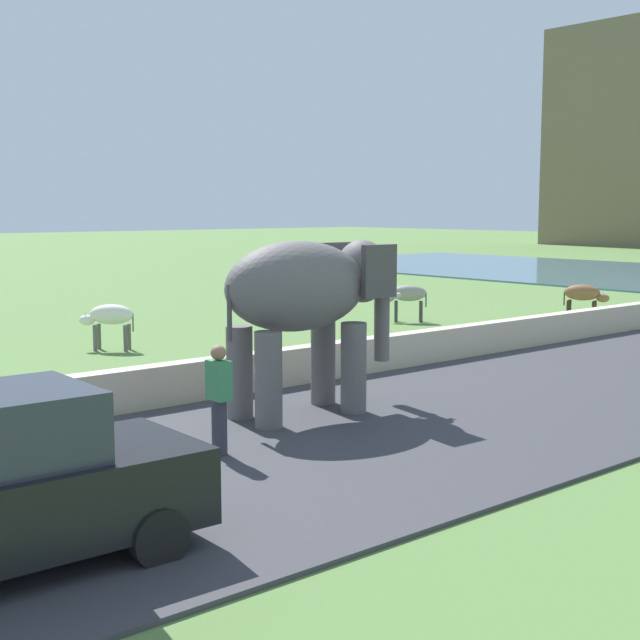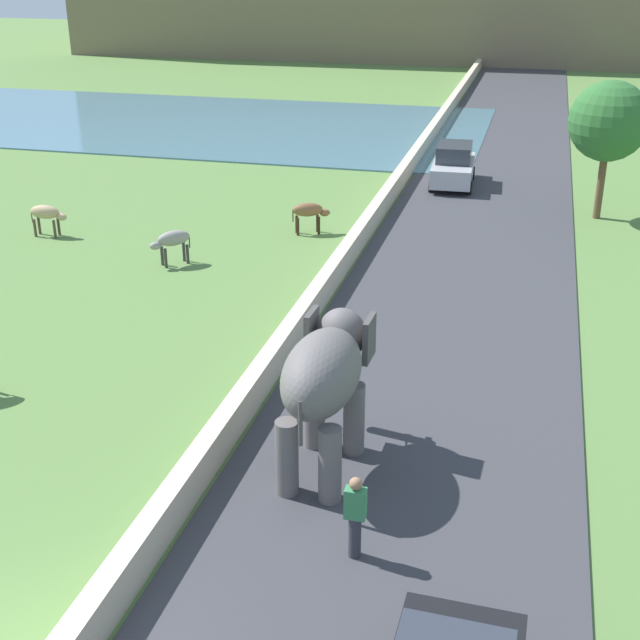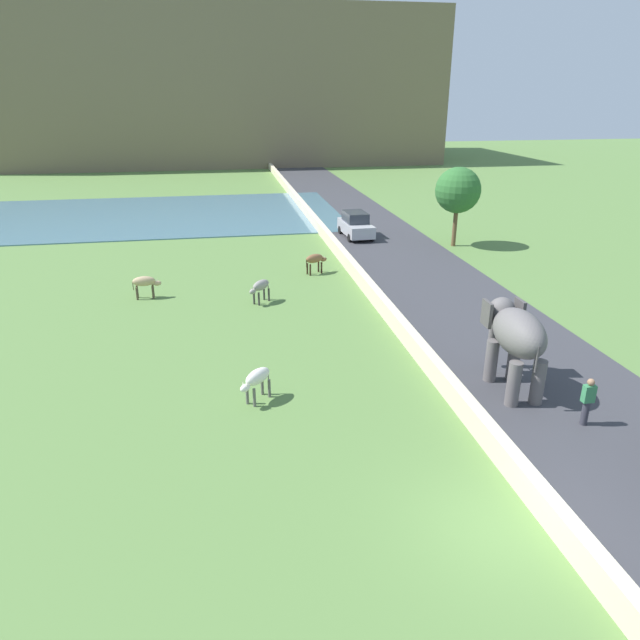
{
  "view_description": "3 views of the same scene",
  "coord_description": "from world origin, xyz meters",
  "px_view_note": "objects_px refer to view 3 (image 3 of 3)",
  "views": [
    {
      "loc": [
        14.82,
        -2.99,
        3.52
      ],
      "look_at": [
        2.47,
        7.47,
        1.47
      ],
      "focal_mm": 49.76,
      "sensor_mm": 36.0,
      "label": 1
    },
    {
      "loc": [
        6.98,
        -7.75,
        9.61
      ],
      "look_at": [
        2.13,
        11.03,
        1.13
      ],
      "focal_mm": 47.96,
      "sensor_mm": 36.0,
      "label": 2
    },
    {
      "loc": [
        -6.12,
        -9.82,
        9.63
      ],
      "look_at": [
        -2.43,
        10.83,
        1.27
      ],
      "focal_mm": 32.13,
      "sensor_mm": 36.0,
      "label": 3
    }
  ],
  "objects_px": {
    "cow_tan": "(145,282)",
    "cow_white": "(257,379)",
    "cow_grey": "(260,287)",
    "cow_brown": "(315,259)",
    "car_silver": "(356,225)",
    "elephant": "(515,336)",
    "person_beside_elephant": "(587,401)"
  },
  "relations": [
    {
      "from": "person_beside_elephant",
      "to": "elephant",
      "type": "bearing_deg",
      "value": 114.4
    },
    {
      "from": "person_beside_elephant",
      "to": "cow_tan",
      "type": "relative_size",
      "value": 1.17
    },
    {
      "from": "cow_tan",
      "to": "cow_white",
      "type": "bearing_deg",
      "value": -67.41
    },
    {
      "from": "elephant",
      "to": "car_silver",
      "type": "xyz_separation_m",
      "value": [
        -0.01,
        22.84,
        -1.14
      ]
    },
    {
      "from": "person_beside_elephant",
      "to": "cow_white",
      "type": "distance_m",
      "value": 10.37
    },
    {
      "from": "cow_grey",
      "to": "cow_brown",
      "type": "distance_m",
      "value": 5.55
    },
    {
      "from": "cow_grey",
      "to": "cow_brown",
      "type": "height_order",
      "value": "same"
    },
    {
      "from": "car_silver",
      "to": "cow_grey",
      "type": "distance_m",
      "value": 14.69
    },
    {
      "from": "cow_tan",
      "to": "cow_white",
      "type": "xyz_separation_m",
      "value": [
        4.71,
        -11.32,
        0.0
      ]
    },
    {
      "from": "elephant",
      "to": "cow_tan",
      "type": "height_order",
      "value": "elephant"
    },
    {
      "from": "person_beside_elephant",
      "to": "cow_white",
      "type": "bearing_deg",
      "value": 161.35
    },
    {
      "from": "cow_tan",
      "to": "cow_grey",
      "type": "bearing_deg",
      "value": -16.75
    },
    {
      "from": "cow_tan",
      "to": "car_silver",
      "type": "bearing_deg",
      "value": 38.94
    },
    {
      "from": "elephant",
      "to": "cow_brown",
      "type": "height_order",
      "value": "elephant"
    },
    {
      "from": "cow_tan",
      "to": "cow_grey",
      "type": "relative_size",
      "value": 1.14
    },
    {
      "from": "car_silver",
      "to": "cow_white",
      "type": "distance_m",
      "value": 23.74
    },
    {
      "from": "cow_tan",
      "to": "cow_white",
      "type": "height_order",
      "value": "same"
    },
    {
      "from": "cow_white",
      "to": "cow_grey",
      "type": "xyz_separation_m",
      "value": [
        0.89,
        9.64,
        0.0
      ]
    },
    {
      "from": "elephant",
      "to": "cow_white",
      "type": "bearing_deg",
      "value": 175.17
    },
    {
      "from": "elephant",
      "to": "cow_grey",
      "type": "height_order",
      "value": "elephant"
    },
    {
      "from": "cow_brown",
      "to": "cow_grey",
      "type": "bearing_deg",
      "value": -128.45
    },
    {
      "from": "cow_tan",
      "to": "cow_brown",
      "type": "bearing_deg",
      "value": 16.36
    },
    {
      "from": "person_beside_elephant",
      "to": "cow_white",
      "type": "relative_size",
      "value": 1.33
    },
    {
      "from": "cow_tan",
      "to": "cow_grey",
      "type": "distance_m",
      "value": 5.85
    },
    {
      "from": "elephant",
      "to": "cow_tan",
      "type": "xyz_separation_m",
      "value": [
        -13.36,
        12.05,
        -1.2
      ]
    },
    {
      "from": "elephant",
      "to": "cow_tan",
      "type": "relative_size",
      "value": 2.5
    },
    {
      "from": "car_silver",
      "to": "cow_grey",
      "type": "xyz_separation_m",
      "value": [
        -7.75,
        -12.48,
        -0.06
      ]
    },
    {
      "from": "cow_grey",
      "to": "person_beside_elephant",
      "type": "bearing_deg",
      "value": -55.4
    },
    {
      "from": "cow_tan",
      "to": "cow_grey",
      "type": "height_order",
      "value": "same"
    },
    {
      "from": "elephant",
      "to": "cow_white",
      "type": "xyz_separation_m",
      "value": [
        -8.65,
        0.73,
        -1.2
      ]
    },
    {
      "from": "cow_grey",
      "to": "elephant",
      "type": "bearing_deg",
      "value": -53.18
    },
    {
      "from": "cow_white",
      "to": "car_silver",
      "type": "bearing_deg",
      "value": 68.65
    }
  ]
}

